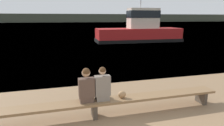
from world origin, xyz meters
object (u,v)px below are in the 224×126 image
object	(u,v)px
person_right	(102,86)
tugboat_red	(140,31)
shopping_bag	(122,94)
bench_main	(94,104)
person_left	(86,87)

from	to	relation	value
person_right	tugboat_red	xyz separation A→B (m)	(8.17, 16.58, 0.30)
shopping_bag	bench_main	bearing A→B (deg)	-179.50
shopping_bag	tugboat_red	xyz separation A→B (m)	(7.59, 16.57, 0.61)
person_right	shopping_bag	size ratio (longest dim) A/B	4.12
person_left	shopping_bag	world-z (taller)	person_left
bench_main	person_right	xyz separation A→B (m)	(0.25, 0.00, 0.50)
bench_main	shopping_bag	size ratio (longest dim) A/B	32.69
person_right	bench_main	bearing A→B (deg)	-179.87
bench_main	person_left	size ratio (longest dim) A/B	7.95
shopping_bag	tugboat_red	size ratio (longest dim) A/B	0.02
bench_main	person_right	size ratio (longest dim) A/B	7.94
person_left	tugboat_red	world-z (taller)	tugboat_red
bench_main	person_left	bearing A→B (deg)	-179.67
bench_main	person_left	xyz separation A→B (m)	(-0.20, -0.00, 0.52)
person_left	person_right	distance (m)	0.45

